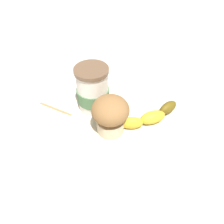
# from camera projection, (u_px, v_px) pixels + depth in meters

# --- Properties ---
(ground_plane) EXTENTS (3.00, 3.00, 0.00)m
(ground_plane) POSITION_uv_depth(u_px,v_px,m) (112.00, 125.00, 0.57)
(ground_plane) COLOR beige
(paper_napkin) EXTENTS (0.30, 0.30, 0.00)m
(paper_napkin) POSITION_uv_depth(u_px,v_px,m) (112.00, 125.00, 0.57)
(paper_napkin) COLOR beige
(paper_napkin) RESTS_ON ground_plane
(coffee_cup) EXTENTS (0.09, 0.09, 0.12)m
(coffee_cup) POSITION_uv_depth(u_px,v_px,m) (93.00, 90.00, 0.58)
(coffee_cup) COLOR silver
(coffee_cup) RESTS_ON paper_napkin
(muffin) EXTENTS (0.09, 0.09, 0.10)m
(muffin) POSITION_uv_depth(u_px,v_px,m) (112.00, 114.00, 0.51)
(muffin) COLOR beige
(muffin) RESTS_ON paper_napkin
(banana) EXTENTS (0.15, 0.13, 0.03)m
(banana) POSITION_uv_depth(u_px,v_px,m) (151.00, 116.00, 0.56)
(banana) COLOR gold
(banana) RESTS_ON paper_napkin
(sugar_packet) EXTENTS (0.06, 0.05, 0.01)m
(sugar_packet) POSITION_uv_depth(u_px,v_px,m) (82.00, 184.00, 0.44)
(sugar_packet) COLOR white
(sugar_packet) RESTS_ON ground_plane
(wooden_stirrer) EXTENTS (0.11, 0.04, 0.00)m
(wooden_stirrer) POSITION_uv_depth(u_px,v_px,m) (56.00, 109.00, 0.61)
(wooden_stirrer) COLOR #9E7547
(wooden_stirrer) RESTS_ON ground_plane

